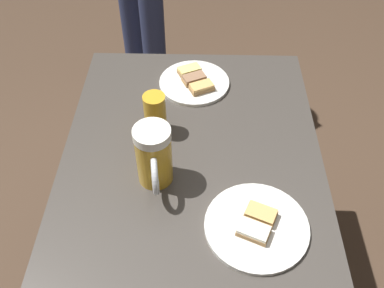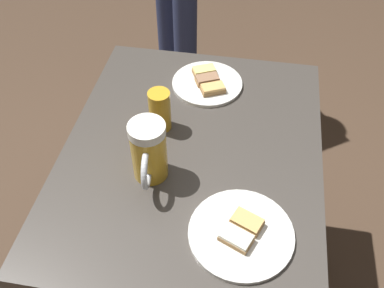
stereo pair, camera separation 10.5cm
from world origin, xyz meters
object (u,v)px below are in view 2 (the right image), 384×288
(plate_near, at_px, (208,83))
(plate_far, at_px, (241,233))
(beer_mug, at_px, (149,152))
(beer_glass_small, at_px, (160,110))

(plate_near, relative_size, plate_far, 0.91)
(plate_near, xyz_separation_m, beer_mug, (-0.35, 0.09, 0.07))
(beer_glass_small, bearing_deg, plate_far, -140.59)
(plate_far, relative_size, beer_mug, 1.43)
(plate_far, relative_size, beer_glass_small, 1.96)
(beer_mug, height_order, beer_glass_small, beer_mug)
(plate_near, distance_m, beer_glass_small, 0.22)
(plate_near, xyz_separation_m, plate_far, (-0.48, -0.14, -0.00))
(plate_far, bearing_deg, plate_near, 16.21)
(plate_far, xyz_separation_m, beer_glass_small, (0.29, 0.24, 0.05))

